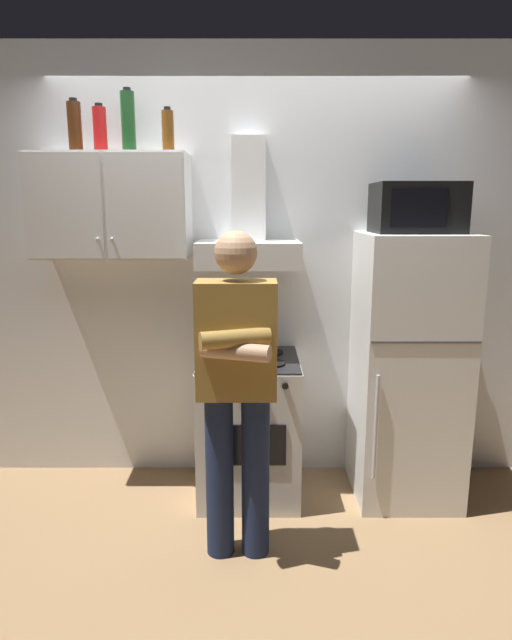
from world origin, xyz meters
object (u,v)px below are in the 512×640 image
object	(u,v)px
bottle_soda_red	(98,129)
bottle_beer_brown	(166,131)
upper_cabinet	(110,206)
microwave	(415,208)
person_standing	(235,386)
stove_oven	(248,426)
range_hood	(247,233)
bottle_rum_dark	(73,127)
bottle_wine_green	(127,122)
refrigerator	(406,368)

from	to	relation	value
bottle_soda_red	bottle_beer_brown	distance (m)	0.39
upper_cabinet	microwave	size ratio (longest dim) A/B	1.88
person_standing	bottle_soda_red	bearing A→B (deg)	137.38
stove_oven	microwave	distance (m)	1.62
microwave	person_standing	distance (m)	1.45
range_hood	bottle_soda_red	xyz separation A→B (m)	(-0.84, -0.00, 0.58)
person_standing	bottle_soda_red	xyz separation A→B (m)	(-0.79, 0.73, 1.28)
microwave	bottle_rum_dark	xyz separation A→B (m)	(-1.93, 0.08, 0.45)
range_hood	bottle_soda_red	size ratio (longest dim) A/B	2.83
bottle_wine_green	stove_oven	bearing A→B (deg)	-13.89
bottle_rum_dark	bottle_soda_red	xyz separation A→B (m)	(0.14, 0.02, -0.01)
stove_oven	bottle_soda_red	distance (m)	1.94
stove_oven	refrigerator	world-z (taller)	refrigerator
refrigerator	bottle_beer_brown	bearing A→B (deg)	175.60
range_hood	person_standing	bearing A→B (deg)	-93.91
refrigerator	bottle_soda_red	world-z (taller)	bottle_soda_red
refrigerator	person_standing	distance (m)	1.17
person_standing	bottle_wine_green	size ratio (longest dim) A/B	4.59
person_standing	bottle_wine_green	world-z (taller)	bottle_wine_green
refrigerator	bottle_wine_green	xyz separation A→B (m)	(-1.64, 0.17, 1.42)
stove_oven	microwave	world-z (taller)	microwave
upper_cabinet	stove_oven	xyz separation A→B (m)	(0.80, -0.13, -1.32)
person_standing	refrigerator	bearing A→B (deg)	31.23
refrigerator	bottle_rum_dark	xyz separation A→B (m)	(-1.93, 0.10, 1.39)
bottle_rum_dark	bottle_beer_brown	distance (m)	0.52
bottle_rum_dark	microwave	bearing A→B (deg)	-2.48
range_hood	microwave	xyz separation A→B (m)	(0.95, -0.11, 0.14)
stove_oven	bottle_rum_dark	bearing A→B (deg)	174.01
refrigerator	person_standing	xyz separation A→B (m)	(-1.00, -0.61, 0.10)
range_hood	bottle_soda_red	bearing A→B (deg)	-179.77
upper_cabinet	stove_oven	bearing A→B (deg)	-8.90
bottle_wine_green	bottle_beer_brown	distance (m)	0.25
person_standing	bottle_soda_red	world-z (taller)	bottle_soda_red
upper_cabinet	person_standing	distance (m)	1.35
microwave	person_standing	world-z (taller)	microwave
upper_cabinet	bottle_rum_dark	size ratio (longest dim) A/B	3.12
upper_cabinet	stove_oven	distance (m)	1.55
bottle_wine_green	person_standing	bearing A→B (deg)	-50.47
refrigerator	microwave	distance (m)	0.94
refrigerator	bottle_wine_green	distance (m)	2.18
upper_cabinet	bottle_wine_green	distance (m)	0.49
range_hood	bottle_wine_green	distance (m)	0.93
range_hood	microwave	bearing A→B (deg)	-6.46
range_hood	bottle_rum_dark	bearing A→B (deg)	-178.58
upper_cabinet	bottle_beer_brown	size ratio (longest dim) A/B	3.69
bottle_soda_red	bottle_beer_brown	size ratio (longest dim) A/B	1.09
bottle_wine_green	bottle_beer_brown	xyz separation A→B (m)	(0.24, -0.06, -0.06)
stove_oven	bottle_beer_brown	world-z (taller)	bottle_beer_brown
range_hood	microwave	world-z (taller)	range_hood
range_hood	refrigerator	bearing A→B (deg)	-7.55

